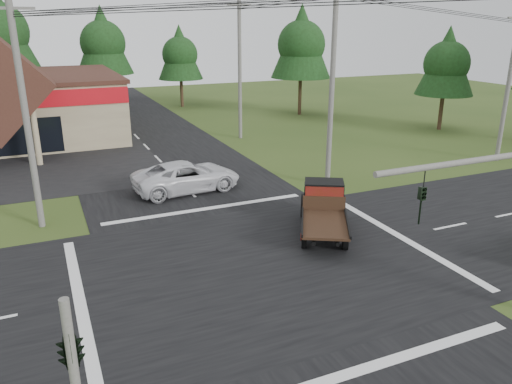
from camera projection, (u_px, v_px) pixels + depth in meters
ground at (261, 265)px, 20.20m from camera, size 120.00×120.00×0.00m
road_ns at (261, 265)px, 20.20m from camera, size 12.00×120.00×0.02m
road_ew at (261, 265)px, 20.20m from camera, size 120.00×12.00×0.02m
traffic_signal_corner at (69, 333)px, 9.86m from camera, size 0.53×2.48×4.40m
utility_pole_nw at (26, 115)px, 22.34m from camera, size 2.00×0.30×10.50m
utility_pole_ne at (332, 86)px, 28.26m from camera, size 2.00×0.30×11.50m
utility_pole_far at (508, 86)px, 33.80m from camera, size 2.00×0.30×10.20m
utility_pole_n at (240, 69)px, 40.44m from camera, size 2.00×0.30×11.20m
tree_row_d at (103, 41)px, 54.18m from camera, size 6.16×6.16×11.11m
tree_row_e at (180, 53)px, 55.93m from camera, size 5.04×5.04×9.09m
tree_side_ne at (301, 42)px, 50.64m from camera, size 6.16×6.16×11.11m
tree_side_e_near at (447, 62)px, 43.73m from camera, size 5.04×5.04×9.09m
antique_flatbed_truck at (324, 211)px, 22.87m from camera, size 4.45×5.74×2.26m
white_pickup at (187, 176)px, 28.88m from camera, size 6.42×3.37×1.72m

